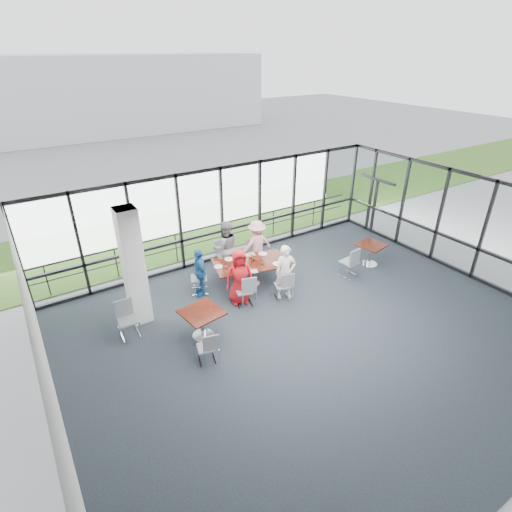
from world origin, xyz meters
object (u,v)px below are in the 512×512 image
chair_main_fr (256,253)px  structural_column (134,267)px  side_table_left (202,315)px  diner_near_right (286,272)px  diner_far_left (226,247)px  chair_main_nl (244,291)px  chair_main_nr (282,286)px  side_table_right (371,248)px  diner_near_left (239,277)px  chair_spare_r (349,262)px  chair_spare_lb (128,320)px  diner_far_right (257,244)px  chair_main_end (199,278)px  main_table (251,265)px  chair_spare_la (206,347)px  diner_end (200,272)px  chair_main_fl (225,255)px

chair_main_fr → structural_column: bearing=21.2°
side_table_left → diner_near_right: diner_near_right is taller
side_table_left → diner_far_left: (2.08, 2.55, 0.25)m
chair_main_nl → chair_main_nr: (1.11, -0.31, -0.05)m
side_table_right → diner_near_left: bearing=174.9°
chair_spare_r → chair_spare_lb: bearing=167.2°
side_table_left → diner_far_right: (3.13, 2.35, 0.17)m
diner_far_right → chair_main_nl: 2.31m
structural_column → chair_main_nl: (2.69, -0.90, -1.14)m
diner_far_left → chair_spare_r: 3.95m
diner_far_right → chair_main_end: (-2.30, -0.41, -0.34)m
main_table → chair_spare_la: (-2.69, -2.38, -0.24)m
diner_end → chair_spare_la: (-1.14, -2.70, -0.34)m
chair_spare_la → chair_spare_lb: chair_spare_lb is taller
chair_spare_r → side_table_right: bearing=2.6°
diner_near_right → chair_main_fr: bearing=101.0°
main_table → chair_main_fl: chair_main_fl is taller
side_table_left → chair_main_fr: (3.14, 2.41, -0.19)m
structural_column → side_table_right: structural_column is taller
diner_near_right → chair_main_end: (-1.99, 1.59, -0.35)m
side_table_right → chair_main_end: (-5.56, 1.53, -0.15)m
diner_far_right → chair_main_nl: diner_far_right is taller
diner_near_right → chair_spare_la: diner_near_right is taller
chair_main_nl → chair_main_fl: (0.56, 2.13, 0.01)m
main_table → chair_main_nl: 1.16m
structural_column → chair_spare_la: size_ratio=3.95×
chair_main_nl → chair_main_end: (-0.78, 1.29, 0.01)m
chair_main_end → diner_near_right: bearing=73.9°
structural_column → chair_main_end: (1.91, 0.39, -1.13)m
side_table_left → main_table: bearing=32.5°
diner_far_right → side_table_right: bearing=154.7°
diner_near_left → chair_main_nl: 0.41m
diner_far_right → diner_end: (-2.31, -0.52, -0.07)m
diner_far_left → diner_end: size_ratio=1.20×
main_table → side_table_right: bearing=-0.8°
chair_main_nl → chair_main_fl: bearing=91.2°
side_table_left → chair_spare_r: chair_spare_r is taller
side_table_left → chair_spare_lb: size_ratio=1.11×
diner_near_right → chair_spare_r: (2.43, -0.12, -0.32)m
structural_column → diner_far_left: (3.17, 1.00, -0.70)m
main_table → chair_main_fr: (0.78, 0.90, -0.19)m
main_table → side_table_left: same height
side_table_right → chair_main_fr: (-3.24, 2.00, -0.18)m
side_table_right → chair_spare_r: 1.15m
side_table_left → chair_main_fr: chair_main_fr is taller
diner_far_right → chair_main_fl: size_ratio=1.71×
side_table_right → chair_spare_la: (-6.71, -1.28, -0.22)m
diner_end → chair_main_fr: diner_end is taller
chair_main_nl → side_table_left: bearing=-142.0°
chair_spare_lb → chair_spare_la: bearing=125.4°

